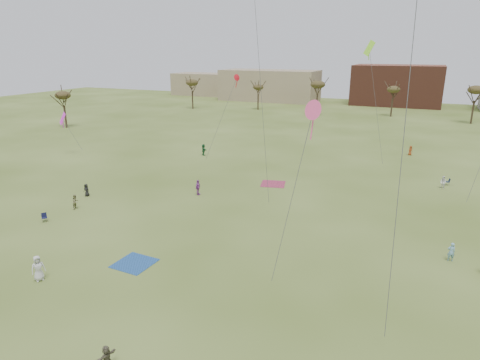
% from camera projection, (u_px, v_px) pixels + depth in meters
% --- Properties ---
extents(ground, '(260.00, 260.00, 0.00)m').
position_uv_depth(ground, '(167.00, 308.00, 27.79)').
color(ground, '#445A1C').
rests_on(ground, ground).
extents(flyer_near_left, '(1.00, 1.15, 1.98)m').
position_uv_depth(flyer_near_left, '(38.00, 268.00, 30.83)').
color(flyer_near_left, silver).
rests_on(flyer_near_left, ground).
extents(spectator_fore_b, '(0.72, 0.86, 1.59)m').
position_uv_depth(spectator_fore_b, '(76.00, 202.00, 44.90)').
color(spectator_fore_b, '#817E52').
rests_on(spectator_fore_b, ground).
extents(spectator_fore_c, '(0.72, 1.39, 1.43)m').
position_uv_depth(spectator_fore_c, '(107.00, 358.00, 22.27)').
color(spectator_fore_c, brown).
rests_on(spectator_fore_c, ground).
extents(flyer_mid_a, '(0.73, 0.48, 1.49)m').
position_uv_depth(flyer_mid_a, '(86.00, 190.00, 48.80)').
color(flyer_mid_a, black).
rests_on(flyer_mid_a, ground).
extents(flyer_mid_c, '(0.66, 0.51, 1.61)m').
position_uv_depth(flyer_mid_c, '(451.00, 252.00, 33.74)').
color(flyer_mid_c, '#78AEC9').
rests_on(flyer_mid_c, ground).
extents(spectator_mid_d, '(0.53, 1.11, 1.84)m').
position_uv_depth(spectator_mid_d, '(198.00, 187.00, 49.17)').
color(spectator_mid_d, purple).
rests_on(spectator_mid_d, ground).
extents(spectator_mid_e, '(0.97, 0.93, 1.57)m').
position_uv_depth(spectator_mid_e, '(443.00, 183.00, 51.42)').
color(spectator_mid_e, white).
rests_on(spectator_mid_e, ground).
extents(flyer_far_a, '(1.64, 1.55, 1.84)m').
position_uv_depth(flyer_far_a, '(204.00, 150.00, 67.67)').
color(flyer_far_a, '#206235').
rests_on(flyer_far_a, ground).
extents(flyer_far_b, '(0.87, 0.90, 1.55)m').
position_uv_depth(flyer_far_b, '(410.00, 150.00, 67.80)').
color(flyer_far_b, '#99401A').
rests_on(flyer_far_b, ground).
extents(blanket_blue, '(3.04, 3.04, 0.03)m').
position_uv_depth(blanket_blue, '(134.00, 263.00, 33.55)').
color(blanket_blue, '#225094').
rests_on(blanket_blue, ground).
extents(blanket_plum, '(3.63, 3.63, 0.03)m').
position_uv_depth(blanket_plum, '(273.00, 184.00, 53.41)').
color(blanket_plum, '#A0314F').
rests_on(blanket_plum, ground).
extents(camp_chair_left, '(0.74, 0.73, 0.87)m').
position_uv_depth(camp_chair_left, '(45.00, 219.00, 41.65)').
color(camp_chair_left, '#131535').
rests_on(camp_chair_left, ground).
extents(camp_chair_right, '(0.63, 0.60, 0.87)m').
position_uv_depth(camp_chair_right, '(447.00, 183.00, 52.93)').
color(camp_chair_right, '#15203A').
rests_on(camp_chair_right, ground).
extents(kites_aloft, '(74.25, 55.17, 27.31)m').
position_uv_depth(kites_aloft, '(236.00, 9.00, 36.34)').
color(kites_aloft, '#C33B16').
rests_on(kites_aloft, ground).
extents(tree_line, '(117.44, 49.32, 8.91)m').
position_uv_depth(tree_line, '(347.00, 92.00, 95.76)').
color(tree_line, '#3A2B1E').
rests_on(tree_line, ground).
extents(building_tan, '(32.00, 14.00, 10.00)m').
position_uv_depth(building_tan, '(270.00, 85.00, 140.16)').
color(building_tan, '#937F60').
rests_on(building_tan, ground).
extents(building_brick, '(26.00, 16.00, 12.00)m').
position_uv_depth(building_brick, '(397.00, 85.00, 128.68)').
color(building_brick, brown).
rests_on(building_brick, ground).
extents(building_tan_west, '(20.00, 12.00, 8.00)m').
position_uv_depth(building_tan_west, '(202.00, 84.00, 158.21)').
color(building_tan_west, '#937F60').
rests_on(building_tan_west, ground).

